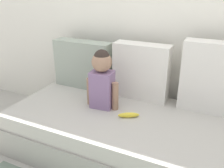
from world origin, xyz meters
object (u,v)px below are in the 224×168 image
throw_pillow_right (214,78)px  couch (124,135)px  toddler (102,79)px  throw_pillow_center (141,72)px  throw_pillow_left (83,64)px  banana (129,115)px

throw_pillow_right → couch: bearing=-149.0°
couch → toddler: size_ratio=3.91×
couch → throw_pillow_center: bearing=90.0°
throw_pillow_left → throw_pillow_center: bearing=0.0°
throw_pillow_left → banana: (0.65, -0.39, -0.22)m
throw_pillow_left → banana: bearing=-30.9°
throw_pillow_center → throw_pillow_right: size_ratio=0.87×
throw_pillow_center → toddler: bearing=-126.7°
throw_pillow_left → throw_pillow_right: throw_pillow_right is taller
throw_pillow_left → toddler: 0.49m
throw_pillow_left → banana: 0.79m
throw_pillow_center → toddler: 0.39m
couch → toddler: (-0.23, 0.05, 0.46)m
banana → throw_pillow_right: bearing=34.4°
couch → throw_pillow_right: bearing=31.0°
throw_pillow_left → throw_pillow_center: throw_pillow_center is taller
throw_pillow_left → throw_pillow_right: bearing=0.0°
toddler → banana: 0.37m
throw_pillow_center → banana: bearing=-84.0°
throw_pillow_center → toddler: throw_pillow_center is taller
throw_pillow_center → banana: throw_pillow_center is taller
toddler → banana: bearing=-15.7°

